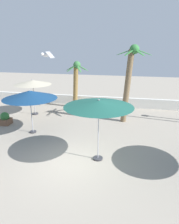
{
  "coord_description": "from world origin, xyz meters",
  "views": [
    {
      "loc": [
        2.44,
        -8.35,
        5.24
      ],
      "look_at": [
        0.0,
        3.33,
        1.4
      ],
      "focal_mm": 34.44,
      "sensor_mm": 36.0,
      "label": 1
    }
  ],
  "objects_px": {
    "seagull_0": "(47,55)",
    "palm_tree_1": "(129,76)",
    "palm_tree_0": "(76,79)",
    "patio_umbrella_2": "(30,95)",
    "patio_umbrella_1": "(33,83)",
    "patio_umbrella_3": "(99,104)",
    "planter": "(5,119)"
  },
  "relations": [
    {
      "from": "palm_tree_0",
      "to": "seagull_0",
      "type": "xyz_separation_m",
      "value": [
        1.91,
        -10.39,
        2.48
      ]
    },
    {
      "from": "patio_umbrella_3",
      "to": "palm_tree_0",
      "type": "relative_size",
      "value": 0.8
    },
    {
      "from": "palm_tree_0",
      "to": "planter",
      "type": "xyz_separation_m",
      "value": [
        -3.64,
        -4.94,
        -2.03
      ]
    },
    {
      "from": "patio_umbrella_1",
      "to": "planter",
      "type": "relative_size",
      "value": 3.25
    },
    {
      "from": "palm_tree_0",
      "to": "planter",
      "type": "bearing_deg",
      "value": -126.39
    },
    {
      "from": "patio_umbrella_3",
      "to": "palm_tree_0",
      "type": "xyz_separation_m",
      "value": [
        -3.25,
        8.18,
        -0.3
      ]
    },
    {
      "from": "patio_umbrella_2",
      "to": "palm_tree_1",
      "type": "distance_m",
      "value": 6.44
    },
    {
      "from": "palm_tree_1",
      "to": "planter",
      "type": "xyz_separation_m",
      "value": [
        -8.01,
        -2.24,
        -2.78
      ]
    },
    {
      "from": "patio_umbrella_2",
      "to": "seagull_0",
      "type": "height_order",
      "value": "seagull_0"
    },
    {
      "from": "palm_tree_0",
      "to": "palm_tree_1",
      "type": "relative_size",
      "value": 0.75
    },
    {
      "from": "palm_tree_0",
      "to": "planter",
      "type": "relative_size",
      "value": 4.55
    },
    {
      "from": "patio_umbrella_1",
      "to": "palm_tree_1",
      "type": "bearing_deg",
      "value": -1.46
    },
    {
      "from": "patio_umbrella_2",
      "to": "planter",
      "type": "distance_m",
      "value": 3.29
    },
    {
      "from": "palm_tree_1",
      "to": "palm_tree_0",
      "type": "bearing_deg",
      "value": 148.34
    },
    {
      "from": "seagull_0",
      "to": "palm_tree_1",
      "type": "bearing_deg",
      "value": 72.29
    },
    {
      "from": "patio_umbrella_1",
      "to": "palm_tree_1",
      "type": "height_order",
      "value": "palm_tree_1"
    },
    {
      "from": "patio_umbrella_3",
      "to": "planter",
      "type": "height_order",
      "value": "patio_umbrella_3"
    },
    {
      "from": "palm_tree_1",
      "to": "seagull_0",
      "type": "bearing_deg",
      "value": -107.71
    },
    {
      "from": "patio_umbrella_1",
      "to": "patio_umbrella_2",
      "type": "distance_m",
      "value": 3.63
    },
    {
      "from": "palm_tree_0",
      "to": "patio_umbrella_2",
      "type": "bearing_deg",
      "value": -101.5
    },
    {
      "from": "patio_umbrella_2",
      "to": "seagull_0",
      "type": "distance_m",
      "value": 6.04
    },
    {
      "from": "patio_umbrella_3",
      "to": "seagull_0",
      "type": "relative_size",
      "value": 3.15
    },
    {
      "from": "palm_tree_1",
      "to": "planter",
      "type": "bearing_deg",
      "value": -164.37
    },
    {
      "from": "palm_tree_1",
      "to": "patio_umbrella_2",
      "type": "bearing_deg",
      "value": -150.43
    },
    {
      "from": "palm_tree_0",
      "to": "palm_tree_1",
      "type": "xyz_separation_m",
      "value": [
        4.37,
        -2.7,
        0.75
      ]
    },
    {
      "from": "planter",
      "to": "patio_umbrella_3",
      "type": "bearing_deg",
      "value": -25.18
    },
    {
      "from": "patio_umbrella_3",
      "to": "palm_tree_1",
      "type": "xyz_separation_m",
      "value": [
        1.12,
        5.48,
        0.45
      ]
    },
    {
      "from": "patio_umbrella_1",
      "to": "planter",
      "type": "distance_m",
      "value": 3.34
    },
    {
      "from": "palm_tree_1",
      "to": "seagull_0",
      "type": "height_order",
      "value": "palm_tree_1"
    },
    {
      "from": "patio_umbrella_2",
      "to": "palm_tree_1",
      "type": "relative_size",
      "value": 0.61
    },
    {
      "from": "patio_umbrella_3",
      "to": "planter",
      "type": "bearing_deg",
      "value": 154.82
    },
    {
      "from": "patio_umbrella_2",
      "to": "patio_umbrella_3",
      "type": "bearing_deg",
      "value": -27.6
    }
  ]
}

